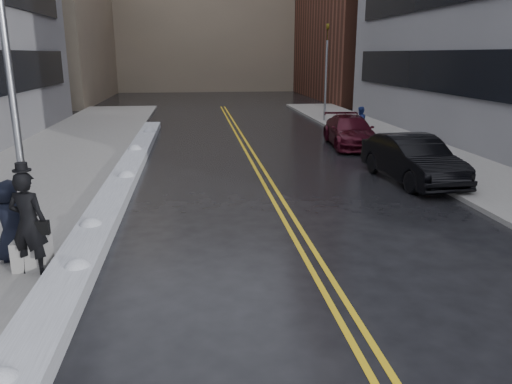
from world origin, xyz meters
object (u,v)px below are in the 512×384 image
object	(u,v)px
fire_hydrant	(430,156)
lamppost	(19,151)
pedestrian_fedora	(29,223)
pedestrian_c	(11,221)
pedestrian_east	(360,122)
traffic_signal	(326,69)
car_maroon	(350,131)
car_black	(412,159)

from	to	relation	value
fire_hydrant	lamppost	bearing A→B (deg)	-146.96
pedestrian_fedora	pedestrian_c	xyz separation A→B (m)	(-0.57, 0.70, -0.17)
lamppost	pedestrian_east	bearing A→B (deg)	51.65
pedestrian_fedora	pedestrian_east	size ratio (longest dim) A/B	1.30
traffic_signal	car_maroon	distance (m)	9.12
traffic_signal	pedestrian_fedora	bearing A→B (deg)	-117.68
car_maroon	traffic_signal	bearing A→B (deg)	88.28
traffic_signal	pedestrian_east	distance (m)	7.50
traffic_signal	fire_hydrant	bearing A→B (deg)	-87.95
lamppost	fire_hydrant	world-z (taller)	lamppost
lamppost	pedestrian_east	distance (m)	19.08
fire_hydrant	pedestrian_fedora	distance (m)	14.77
fire_hydrant	traffic_signal	distance (m)	14.30
pedestrian_c	car_black	bearing A→B (deg)	-162.82
pedestrian_c	pedestrian_fedora	bearing A→B (deg)	118.73
traffic_signal	car_maroon	bearing A→B (deg)	-96.59
fire_hydrant	car_maroon	world-z (taller)	car_maroon
car_black	car_maroon	size ratio (longest dim) A/B	0.99
fire_hydrant	car_maroon	distance (m)	5.55
lamppost	traffic_signal	world-z (taller)	lamppost
pedestrian_fedora	car_black	bearing A→B (deg)	-132.10
lamppost	fire_hydrant	distance (m)	14.81
pedestrian_c	lamppost	bearing A→B (deg)	129.21
lamppost	pedestrian_c	bearing A→B (deg)	139.56
pedestrian_fedora	fire_hydrant	bearing A→B (deg)	-129.44
pedestrian_c	car_black	world-z (taller)	pedestrian_c
pedestrian_fedora	car_black	xyz separation A→B (m)	(10.70, 6.58, -0.37)
fire_hydrant	car_maroon	xyz separation A→B (m)	(-1.50, 5.34, 0.17)
pedestrian_east	car_black	distance (m)	8.70
pedestrian_east	car_maroon	distance (m)	1.88
traffic_signal	lamppost	bearing A→B (deg)	-118.21
lamppost	traffic_signal	distance (m)	24.98
lamppost	car_maroon	world-z (taller)	lamppost
lamppost	pedestrian_fedora	world-z (taller)	lamppost
pedestrian_c	car_maroon	bearing A→B (deg)	-141.41
pedestrian_fedora	pedestrian_c	size ratio (longest dim) A/B	1.19
traffic_signal	car_black	bearing A→B (deg)	-93.64
car_black	car_maroon	world-z (taller)	car_black
pedestrian_fedora	pedestrian_east	world-z (taller)	pedestrian_fedora
fire_hydrant	car_black	xyz separation A→B (m)	(-1.50, -1.72, 0.26)
fire_hydrant	pedestrian_fedora	xyz separation A→B (m)	(-12.20, -8.30, 0.63)
traffic_signal	pedestrian_c	size ratio (longest dim) A/B	3.47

